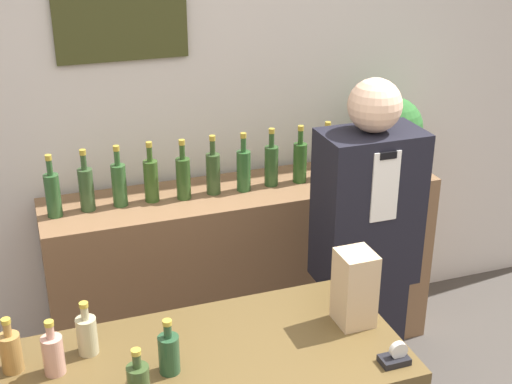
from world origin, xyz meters
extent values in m
cube|color=silver|center=(0.00, 2.00, 1.35)|extent=(5.20, 0.06, 2.70)
cube|color=brown|center=(0.20, 1.72, 0.47)|extent=(1.94, 0.44, 0.93)
cube|color=brown|center=(-0.42, 0.48, 0.93)|extent=(1.42, 0.60, 0.04)
cube|color=black|center=(0.52, 1.05, 0.38)|extent=(0.31, 0.25, 0.75)
cube|color=black|center=(0.52, 1.05, 1.08)|extent=(0.41, 0.25, 0.66)
cube|color=white|center=(0.52, 0.92, 1.23)|extent=(0.11, 0.01, 0.29)
cube|color=black|center=(0.52, 0.92, 1.36)|extent=(0.07, 0.01, 0.03)
sphere|color=#DBB293|center=(0.52, 1.05, 1.52)|extent=(0.21, 0.21, 0.21)
cylinder|color=#B27047|center=(1.01, 1.74, 0.98)|extent=(0.15, 0.15, 0.09)
sphere|color=#2D6B2D|center=(1.01, 1.74, 1.16)|extent=(0.30, 0.30, 0.30)
cube|color=tan|center=(0.19, 0.51, 1.08)|extent=(0.12, 0.12, 0.26)
cube|color=black|center=(0.21, 0.27, 0.96)|extent=(0.09, 0.06, 0.02)
cylinder|color=silver|center=(0.22, 0.27, 0.99)|extent=(0.06, 0.02, 0.06)
cylinder|color=olive|center=(-0.90, 0.62, 1.01)|extent=(0.06, 0.06, 0.12)
cylinder|color=olive|center=(-0.90, 0.62, 1.09)|extent=(0.02, 0.02, 0.04)
cylinder|color=#B29933|center=(-0.90, 0.62, 1.12)|extent=(0.03, 0.03, 0.01)
cylinder|color=tan|center=(-0.78, 0.57, 1.01)|extent=(0.06, 0.06, 0.12)
cylinder|color=tan|center=(-0.78, 0.57, 1.09)|extent=(0.02, 0.02, 0.04)
cylinder|color=#B29933|center=(-0.78, 0.57, 1.12)|extent=(0.03, 0.03, 0.01)
cylinder|color=tan|center=(-0.67, 0.63, 1.01)|extent=(0.06, 0.06, 0.12)
cylinder|color=tan|center=(-0.67, 0.63, 1.09)|extent=(0.02, 0.02, 0.04)
cylinder|color=#B29933|center=(-0.67, 0.63, 1.12)|extent=(0.03, 0.03, 0.01)
cylinder|color=#334823|center=(-0.57, 0.35, 1.09)|extent=(0.02, 0.02, 0.04)
cylinder|color=#B29933|center=(-0.57, 0.35, 1.12)|extent=(0.03, 0.03, 0.01)
cylinder|color=#24482B|center=(-0.45, 0.46, 1.01)|extent=(0.06, 0.06, 0.12)
cylinder|color=#24482B|center=(-0.45, 0.46, 1.09)|extent=(0.02, 0.02, 0.04)
cylinder|color=#B29933|center=(-0.45, 0.46, 1.12)|extent=(0.03, 0.03, 0.01)
cylinder|color=#2A5229|center=(-0.68, 1.71, 1.03)|extent=(0.07, 0.07, 0.20)
cylinder|color=#2A5229|center=(-0.68, 1.71, 1.17)|extent=(0.03, 0.03, 0.07)
cylinder|color=#B29933|center=(-0.68, 1.71, 1.21)|extent=(0.03, 0.03, 0.02)
cylinder|color=#314C29|center=(-0.54, 1.73, 1.03)|extent=(0.07, 0.07, 0.20)
cylinder|color=#314C29|center=(-0.54, 1.73, 1.17)|extent=(0.03, 0.03, 0.07)
cylinder|color=#B29933|center=(-0.54, 1.73, 1.21)|extent=(0.03, 0.03, 0.02)
cylinder|color=#2E572A|center=(-0.39, 1.73, 1.03)|extent=(0.07, 0.07, 0.20)
cylinder|color=#2E572A|center=(-0.39, 1.73, 1.17)|extent=(0.03, 0.03, 0.07)
cylinder|color=#B29933|center=(-0.39, 1.73, 1.21)|extent=(0.03, 0.03, 0.02)
cylinder|color=#32521F|center=(-0.24, 1.73, 1.03)|extent=(0.07, 0.07, 0.20)
cylinder|color=#32521F|center=(-0.24, 1.73, 1.17)|extent=(0.03, 0.03, 0.07)
cylinder|color=#B29933|center=(-0.24, 1.73, 1.21)|extent=(0.03, 0.03, 0.02)
cylinder|color=#2D4E1F|center=(-0.10, 1.71, 1.03)|extent=(0.07, 0.07, 0.20)
cylinder|color=#2D4E1F|center=(-0.10, 1.71, 1.17)|extent=(0.03, 0.03, 0.07)
cylinder|color=#B29933|center=(-0.10, 1.71, 1.21)|extent=(0.03, 0.03, 0.02)
cylinder|color=#314B25|center=(0.05, 1.72, 1.03)|extent=(0.07, 0.07, 0.20)
cylinder|color=#314B25|center=(0.05, 1.72, 1.17)|extent=(0.03, 0.03, 0.07)
cylinder|color=#B29933|center=(0.05, 1.72, 1.21)|extent=(0.03, 0.03, 0.02)
cylinder|color=#295527|center=(0.20, 1.71, 1.03)|extent=(0.07, 0.07, 0.20)
cylinder|color=#295527|center=(0.20, 1.71, 1.17)|extent=(0.03, 0.03, 0.07)
cylinder|color=#B29933|center=(0.20, 1.71, 1.21)|extent=(0.03, 0.03, 0.02)
cylinder|color=#2A4D24|center=(0.35, 1.72, 1.03)|extent=(0.07, 0.07, 0.20)
cylinder|color=#2A4D24|center=(0.35, 1.72, 1.17)|extent=(0.03, 0.03, 0.07)
cylinder|color=#B29933|center=(0.35, 1.72, 1.21)|extent=(0.03, 0.03, 0.02)
cylinder|color=#274E1D|center=(0.49, 1.72, 1.03)|extent=(0.07, 0.07, 0.20)
cylinder|color=#274E1D|center=(0.49, 1.72, 1.17)|extent=(0.03, 0.03, 0.07)
cylinder|color=#B29933|center=(0.49, 1.72, 1.21)|extent=(0.03, 0.03, 0.02)
cylinder|color=#294D24|center=(0.64, 1.73, 1.03)|extent=(0.07, 0.07, 0.20)
cylinder|color=#294D24|center=(0.64, 1.73, 1.17)|extent=(0.03, 0.03, 0.07)
cylinder|color=#B29933|center=(0.64, 1.73, 1.21)|extent=(0.03, 0.03, 0.02)
cylinder|color=#2D4C29|center=(0.79, 1.72, 1.03)|extent=(0.07, 0.07, 0.20)
cylinder|color=#2D4C29|center=(0.79, 1.72, 1.17)|extent=(0.03, 0.03, 0.07)
cylinder|color=#B29933|center=(0.79, 1.72, 1.21)|extent=(0.03, 0.03, 0.02)
camera|label=1|loc=(-0.79, -1.28, 2.32)|focal=50.00mm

